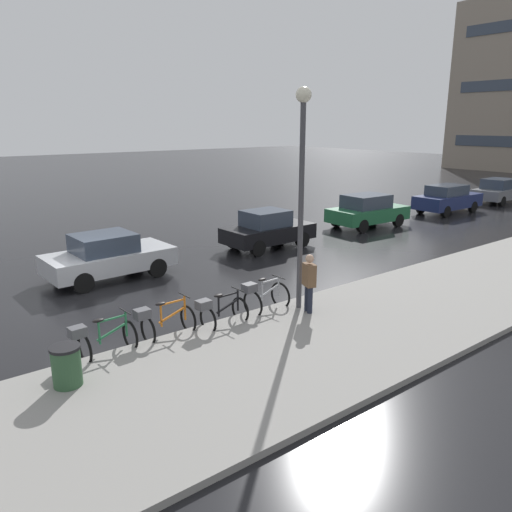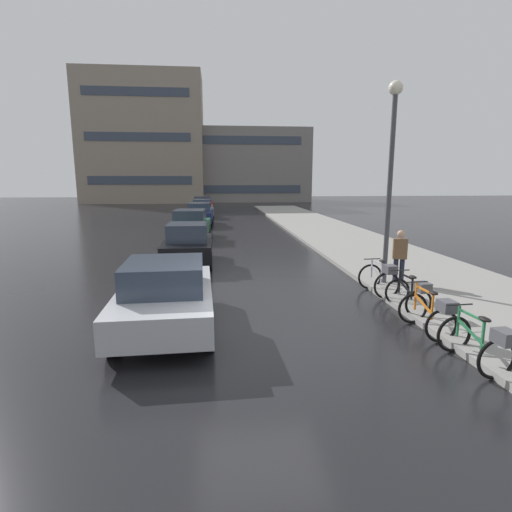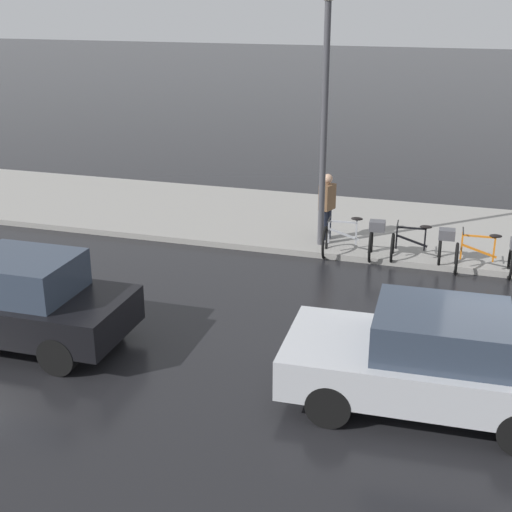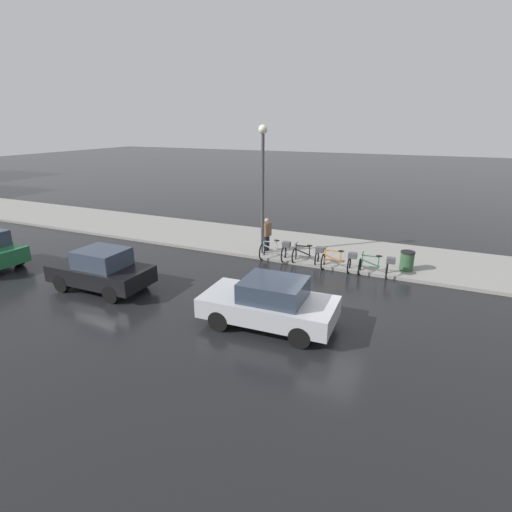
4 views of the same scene
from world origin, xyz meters
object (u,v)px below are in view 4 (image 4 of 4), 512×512
(bicycle_third, at_px, (309,255))
(car_silver, at_px, (270,303))
(pedestrian, at_px, (267,234))
(bicycle_farthest, at_px, (276,250))
(car_black, at_px, (101,270))
(bicycle_second, at_px, (340,261))
(streetlamp, at_px, (263,174))
(bicycle_nearest, at_px, (377,266))
(trash_bin, at_px, (407,262))

(bicycle_third, bearing_deg, car_silver, -174.63)
(pedestrian, bearing_deg, bicycle_third, -108.15)
(bicycle_farthest, distance_m, car_black, 7.32)
(bicycle_third, relative_size, bicycle_farthest, 0.99)
(bicycle_second, distance_m, pedestrian, 3.91)
(streetlamp, bearing_deg, bicycle_farthest, -119.01)
(bicycle_second, xyz_separation_m, bicycle_farthest, (0.15, 2.92, 0.02))
(car_silver, bearing_deg, bicycle_farthest, 20.01)
(bicycle_nearest, distance_m, car_silver, 6.02)
(bicycle_nearest, height_order, bicycle_second, bicycle_second)
(bicycle_second, distance_m, car_black, 9.39)
(car_silver, bearing_deg, bicycle_nearest, -23.45)
(car_silver, bearing_deg, pedestrian, 23.72)
(bicycle_second, relative_size, car_silver, 0.35)
(bicycle_farthest, height_order, car_silver, car_silver)
(bicycle_third, xyz_separation_m, car_black, (-5.74, 6.21, 0.29))
(bicycle_farthest, relative_size, trash_bin, 1.45)
(bicycle_second, bearing_deg, trash_bin, -68.46)
(car_black, bearing_deg, bicycle_farthest, -40.05)
(bicycle_farthest, relative_size, car_silver, 0.33)
(bicycle_second, distance_m, bicycle_farthest, 2.93)
(bicycle_second, distance_m, streetlamp, 5.07)
(bicycle_nearest, bearing_deg, streetlamp, 83.82)
(car_black, distance_m, trash_bin, 12.06)
(bicycle_nearest, relative_size, bicycle_second, 0.99)
(car_black, bearing_deg, pedestrian, -30.93)
(streetlamp, bearing_deg, bicycle_nearest, -96.18)
(car_black, bearing_deg, car_silver, -90.05)
(bicycle_second, bearing_deg, car_black, 125.55)
(bicycle_third, relative_size, pedestrian, 0.79)
(bicycle_third, xyz_separation_m, car_silver, (-5.75, -0.54, 0.28))
(bicycle_nearest, distance_m, pedestrian, 5.36)
(bicycle_nearest, distance_m, bicycle_second, 1.51)
(bicycle_nearest, bearing_deg, pedestrian, 79.28)
(bicycle_second, bearing_deg, pedestrian, 74.39)
(streetlamp, xyz_separation_m, trash_bin, (0.38, -6.33, -3.33))
(car_black, xyz_separation_m, pedestrian, (6.50, -3.89, 0.19))
(bicycle_third, bearing_deg, bicycle_second, -101.33)
(bicycle_third, height_order, trash_bin, trash_bin)
(pedestrian, height_order, trash_bin, pedestrian)
(car_black, xyz_separation_m, trash_bin, (6.46, -10.18, -0.30))
(bicycle_third, distance_m, bicycle_farthest, 1.51)
(trash_bin, bearing_deg, bicycle_third, 100.28)
(bicycle_nearest, distance_m, bicycle_farthest, 4.44)
(car_silver, height_order, streetlamp, streetlamp)
(car_silver, distance_m, trash_bin, 7.32)
(bicycle_farthest, bearing_deg, car_silver, -159.99)
(bicycle_third, relative_size, streetlamp, 0.23)
(bicycle_third, xyz_separation_m, trash_bin, (0.72, -3.97, -0.00))
(pedestrian, relative_size, streetlamp, 0.29)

